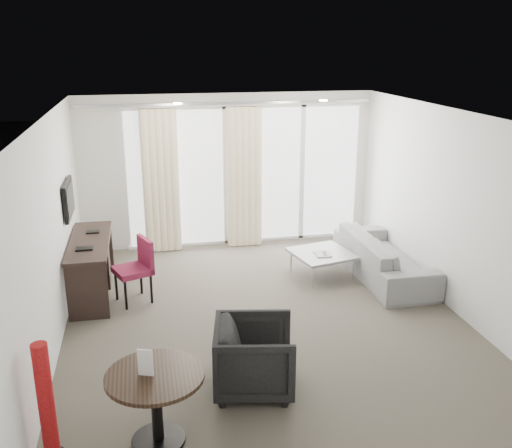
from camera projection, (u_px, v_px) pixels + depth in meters
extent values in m
cube|color=#4F493E|center=(265.00, 319.00, 7.33)|extent=(5.00, 6.00, 0.00)
cube|color=white|center=(266.00, 115.00, 6.53)|extent=(5.00, 6.00, 0.00)
cube|color=silver|center=(51.00, 237.00, 6.46)|extent=(0.00, 6.00, 2.60)
cube|color=silver|center=(453.00, 212.00, 7.40)|extent=(0.00, 6.00, 2.60)
cube|color=silver|center=(354.00, 347.00, 4.14)|extent=(5.00, 0.00, 2.60)
cylinder|color=#FFE0B2|center=(178.00, 104.00, 7.86)|extent=(0.12, 0.12, 0.02)
cylinder|color=#FFE0B2|center=(323.00, 100.00, 8.25)|extent=(0.12, 0.12, 0.02)
cylinder|color=#9E1214|center=(46.00, 402.00, 4.76)|extent=(0.28, 0.28, 1.09)
imported|color=black|center=(255.00, 357.00, 5.77)|extent=(0.94, 0.92, 0.74)
imported|color=gray|center=(384.00, 256.00, 8.58)|extent=(0.85, 2.18, 0.64)
cube|color=#4D4D50|center=(232.00, 220.00, 11.60)|extent=(5.60, 3.00, 0.12)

